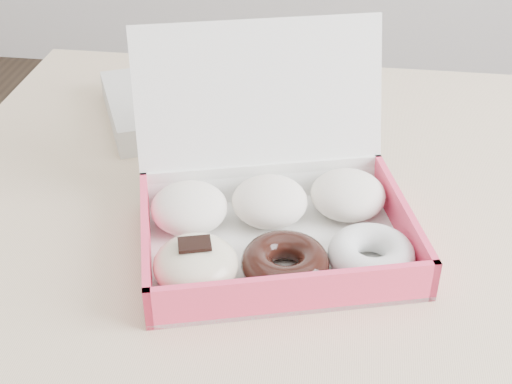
# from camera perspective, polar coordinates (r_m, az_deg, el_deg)

# --- Properties ---
(table) EXTENTS (1.20, 0.80, 0.75)m
(table) POSITION_cam_1_polar(r_m,az_deg,el_deg) (0.89, 12.44, -5.60)
(table) COLOR tan
(table) RESTS_ON ground
(donut_box) EXTENTS (0.34, 0.32, 0.20)m
(donut_box) POSITION_cam_1_polar(r_m,az_deg,el_deg) (0.76, 1.26, -1.90)
(donut_box) COLOR white
(donut_box) RESTS_ON table
(newspapers) EXTENTS (0.30, 0.28, 0.04)m
(newspapers) POSITION_cam_1_polar(r_m,az_deg,el_deg) (1.02, -4.89, 7.24)
(newspapers) COLOR white
(newspapers) RESTS_ON table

